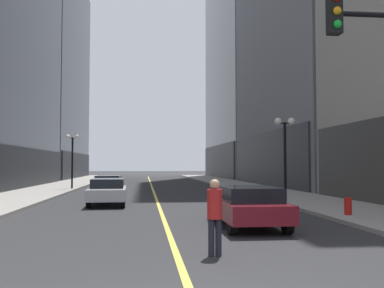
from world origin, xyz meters
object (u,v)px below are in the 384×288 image
(street_lamp_left_far, at_px, (72,149))
(fire_hydrant_right, at_px, (348,208))
(car_maroon, at_px, (248,205))
(street_lamp_right_mid, at_px, (285,141))
(car_silver, at_px, (108,191))
(car_green, at_px, (108,185))
(pedestrian_in_red_jacket, at_px, (215,211))

(street_lamp_left_far, relative_size, fire_hydrant_right, 5.54)
(car_maroon, height_order, street_lamp_right_mid, street_lamp_right_mid)
(car_silver, xyz_separation_m, car_green, (-0.49, 6.61, -0.00))
(car_green, distance_m, fire_hydrant_right, 16.63)
(street_lamp_left_far, bearing_deg, car_green, -61.66)
(car_silver, distance_m, street_lamp_right_mid, 9.37)
(car_maroon, xyz_separation_m, street_lamp_right_mid, (3.78, 7.47, 2.54))
(car_silver, bearing_deg, street_lamp_left_far, 106.67)
(car_green, relative_size, pedestrian_in_red_jacket, 2.75)
(car_green, bearing_deg, pedestrian_in_red_jacket, -78.63)
(street_lamp_right_mid, bearing_deg, car_green, 141.25)
(pedestrian_in_red_jacket, bearing_deg, car_silver, 104.95)
(pedestrian_in_red_jacket, relative_size, fire_hydrant_right, 2.13)
(fire_hydrant_right, bearing_deg, pedestrian_in_red_jacket, -135.27)
(car_green, xyz_separation_m, street_lamp_left_far, (-3.35, 6.20, 2.54))
(car_maroon, height_order, car_green, same)
(pedestrian_in_red_jacket, distance_m, street_lamp_right_mid, 13.19)
(car_silver, height_order, street_lamp_right_mid, street_lamp_right_mid)
(street_lamp_right_mid, bearing_deg, car_maroon, -116.83)
(street_lamp_left_far, bearing_deg, street_lamp_right_mid, -47.14)
(car_green, height_order, fire_hydrant_right, car_green)
(car_maroon, bearing_deg, fire_hydrant_right, 22.20)
(car_maroon, height_order, street_lamp_left_far, street_lamp_left_far)
(street_lamp_right_mid, bearing_deg, street_lamp_left_far, 132.86)
(fire_hydrant_right, bearing_deg, car_green, 126.78)
(fire_hydrant_right, bearing_deg, street_lamp_left_far, 124.27)
(car_maroon, bearing_deg, car_silver, 121.51)
(fire_hydrant_right, bearing_deg, car_silver, 144.69)
(car_green, xyz_separation_m, pedestrian_in_red_jacket, (3.89, -19.33, 0.28))
(pedestrian_in_red_jacket, bearing_deg, street_lamp_left_far, 105.81)
(pedestrian_in_red_jacket, relative_size, street_lamp_right_mid, 0.39)
(car_silver, distance_m, car_green, 6.63)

